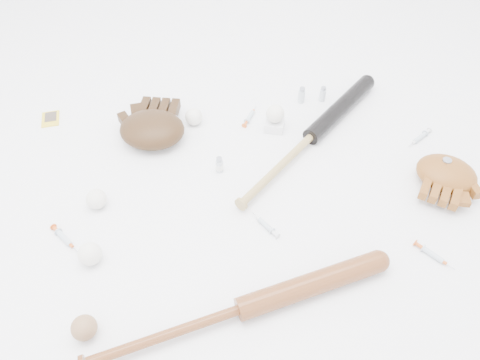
{
  "coord_description": "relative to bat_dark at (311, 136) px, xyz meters",
  "views": [
    {
      "loc": [
        -0.11,
        -1.02,
        1.19
      ],
      "look_at": [
        0.01,
        -0.0,
        0.06
      ],
      "focal_mm": 35.0,
      "sensor_mm": 36.0,
      "label": 1
    }
  ],
  "objects": [
    {
      "name": "bat_dark",
      "position": [
        0.0,
        0.0,
        0.0
      ],
      "size": [
        0.67,
        0.67,
        0.06
      ],
      "primitive_type": null,
      "rotation": [
        0.0,
        0.0,
        0.78
      ],
      "color": "black",
      "rests_on": "ground"
    },
    {
      "name": "bat_wood",
      "position": [
        -0.33,
        -0.65,
        0.0
      ],
      "size": [
        0.89,
        0.28,
        0.07
      ],
      "primitive_type": null,
      "rotation": [
        0.0,
        0.0,
        0.25
      ],
      "color": "brown",
      "rests_on": "ground"
    },
    {
      "name": "glove_dark",
      "position": [
        -0.58,
        0.08,
        0.02
      ],
      "size": [
        0.34,
        0.34,
        0.1
      ],
      "primitive_type": null,
      "rotation": [
        0.0,
        0.0,
        -0.22
      ],
      "color": "#331F0E",
      "rests_on": "ground"
    },
    {
      "name": "glove_tan",
      "position": [
        0.41,
        -0.24,
        0.01
      ],
      "size": [
        0.33,
        0.33,
        0.09
      ],
      "primitive_type": null,
      "rotation": [
        0.0,
        0.0,
        2.55
      ],
      "color": "brown",
      "rests_on": "ground"
    },
    {
      "name": "trading_card",
      "position": [
        -0.98,
        0.24,
        -0.03
      ],
      "size": [
        0.08,
        0.1,
        0.0
      ],
      "primitive_type": "cube",
      "rotation": [
        0.0,
        0.0,
        0.12
      ],
      "color": "gold",
      "rests_on": "ground"
    },
    {
      "name": "pedestal",
      "position": [
        -0.12,
        0.09,
        -0.01
      ],
      "size": [
        0.09,
        0.09,
        0.04
      ],
      "primitive_type": "cube",
      "rotation": [
        0.0,
        0.0,
        -0.29
      ],
      "color": "white",
      "rests_on": "ground"
    },
    {
      "name": "baseball_on_pedestal",
      "position": [
        -0.12,
        0.09,
        0.04
      ],
      "size": [
        0.07,
        0.07,
        0.07
      ],
      "primitive_type": "sphere",
      "color": "white",
      "rests_on": "pedestal"
    },
    {
      "name": "baseball_left",
      "position": [
        -0.75,
        -0.43,
        0.0
      ],
      "size": [
        0.07,
        0.07,
        0.07
      ],
      "primitive_type": "sphere",
      "color": "white",
      "rests_on": "ground"
    },
    {
      "name": "baseball_upper",
      "position": [
        -0.42,
        0.16,
        0.0
      ],
      "size": [
        0.07,
        0.07,
        0.07
      ],
      "primitive_type": "sphere",
      "color": "white",
      "rests_on": "ground"
    },
    {
      "name": "baseball_mid",
      "position": [
        -0.75,
        -0.22,
        0.0
      ],
      "size": [
        0.07,
        0.07,
        0.07
      ],
      "primitive_type": "sphere",
      "color": "white",
      "rests_on": "ground"
    },
    {
      "name": "baseball_aged",
      "position": [
        -0.74,
        -0.66,
        0.0
      ],
      "size": [
        0.07,
        0.07,
        0.07
      ],
      "primitive_type": "sphere",
      "color": "#8E6644",
      "rests_on": "ground"
    },
    {
      "name": "syringe_0",
      "position": [
        -0.84,
        -0.35,
        -0.02
      ],
      "size": [
        0.12,
        0.13,
        0.02
      ],
      "primitive_type": null,
      "rotation": [
        0.0,
        0.0,
        -0.87
      ],
      "color": "#ADBCC6",
      "rests_on": "ground"
    },
    {
      "name": "syringe_1",
      "position": [
        -0.22,
        -0.36,
        -0.02
      ],
      "size": [
        0.09,
        0.13,
        0.02
      ],
      "primitive_type": null,
      "rotation": [
        0.0,
        0.0,
        2.15
      ],
      "color": "#ADBCC6",
      "rests_on": "ground"
    },
    {
      "name": "syringe_2",
      "position": [
        -0.21,
        0.16,
        -0.02
      ],
      "size": [
        0.09,
        0.14,
        0.02
      ],
      "primitive_type": null,
      "rotation": [
        0.0,
        0.0,
        1.07
      ],
      "color": "#ADBCC6",
      "rests_on": "ground"
    },
    {
      "name": "syringe_3",
      "position": [
        0.26,
        -0.53,
        -0.02
      ],
      "size": [
        0.11,
        0.13,
        0.02
      ],
      "primitive_type": null,
      "rotation": [
        0.0,
        0.0,
        -0.9
      ],
      "color": "#ADBCC6",
      "rests_on": "ground"
    },
    {
      "name": "syringe_4",
      "position": [
        0.41,
        -0.03,
        -0.02
      ],
      "size": [
        0.14,
        0.11,
        0.02
      ],
      "primitive_type": null,
      "rotation": [
        0.0,
        0.0,
        3.76
      ],
      "color": "#ADBCC6",
      "rests_on": "ground"
    },
    {
      "name": "vial_0",
      "position": [
        0.1,
        0.24,
        0.0
      ],
      "size": [
        0.02,
        0.02,
        0.06
      ],
      "primitive_type": "cylinder",
      "color": "silver",
      "rests_on": "ground"
    },
    {
      "name": "vial_1",
      "position": [
        0.01,
        0.24,
        0.0
      ],
      "size": [
        0.03,
        0.03,
        0.07
      ],
      "primitive_type": "cylinder",
      "color": "silver",
      "rests_on": "ground"
    },
    {
      "name": "vial_2",
      "position": [
        -0.49,
        0.12,
        0.0
      ],
      "size": [
        0.03,
        0.03,
        0.07
      ],
      "primitive_type": "cylinder",
      "color": "silver",
      "rests_on": "ground"
    },
    {
      "name": "vial_3",
      "position": [
        0.4,
        -0.22,
        0.01
      ],
      "size": [
        0.04,
        0.04,
        0.09
      ],
      "primitive_type": "cylinder",
      "color": "silver",
      "rests_on": "ground"
    },
    {
      "name": "vial_4",
      "position": [
        -0.35,
        -0.11,
        -0.0
      ],
      "size": [
        0.03,
        0.03,
        0.06
      ],
      "primitive_type": "cylinder",
      "color": "silver",
      "rests_on": "ground"
    },
    {
      "name": "vial_5",
      "position": [
        0.24,
        0.24,
        -0.0
      ],
      "size": [
        0.02,
        0.02,
        0.06
      ],
      "primitive_type": "cylinder",
      "color": "silver",
      "rests_on": "ground"
    }
  ]
}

